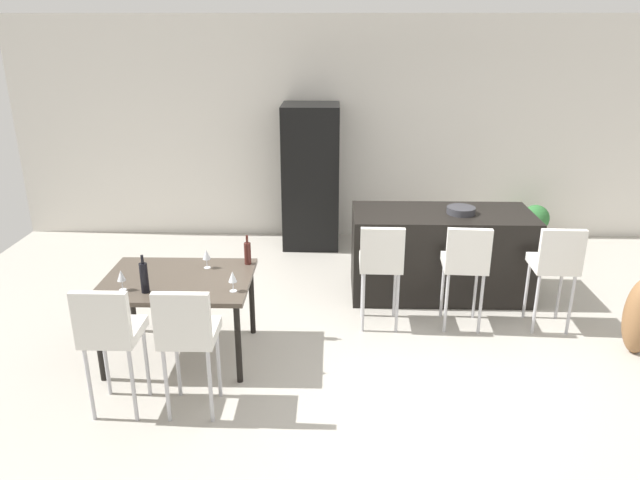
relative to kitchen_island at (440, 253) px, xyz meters
The scene contains 17 objects.
ground_plane 1.28m from the kitchen_island, 110.65° to the right, with size 10.00×10.00×0.00m, color #ADA89E.
back_wall 2.23m from the kitchen_island, 102.24° to the left, with size 10.00×0.12×2.90m, color silver.
kitchen_island is the anchor object (origin of this frame).
bar_chair_left 1.08m from the kitchen_island, 131.35° to the right, with size 0.41×0.41×1.05m.
bar_chair_middle 0.83m from the kitchen_island, 83.76° to the right, with size 0.42×0.42×1.05m.
bar_chair_right 1.24m from the kitchen_island, 40.78° to the right, with size 0.41×0.41×1.05m.
dining_table 2.83m from the kitchen_island, 151.32° to the right, with size 1.25×0.94×0.74m.
dining_chair_near 3.53m from the kitchen_island, 141.59° to the right, with size 0.40×0.40×1.05m.
dining_chair_far 3.10m from the kitchen_island, 135.08° to the right, with size 0.40×0.40×1.05m.
wine_bottle_left 3.14m from the kitchen_island, 148.49° to the right, with size 0.07×0.07×0.32m.
wine_bottle_far 2.20m from the kitchen_island, 152.10° to the right, with size 0.06×0.06×0.27m.
wine_glass_middle 2.56m from the kitchen_island, 153.74° to the right, with size 0.07×0.07×0.17m.
wine_glass_right 3.29m from the kitchen_island, 150.83° to the right, with size 0.07×0.07×0.17m.
wine_glass_near 2.55m from the kitchen_island, 140.77° to the right, with size 0.07×0.07×0.17m.
refrigerator 2.14m from the kitchen_island, 133.71° to the left, with size 0.72×0.68×1.84m, color black.
fruit_bowl 0.53m from the kitchen_island, 11.09° to the right, with size 0.29×0.29×0.07m, color #333338.
potted_plant 2.13m from the kitchen_island, 44.95° to the left, with size 0.35×0.35×0.56m.
Camera 1 is at (-0.72, -4.78, 2.77)m, focal length 33.04 mm.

